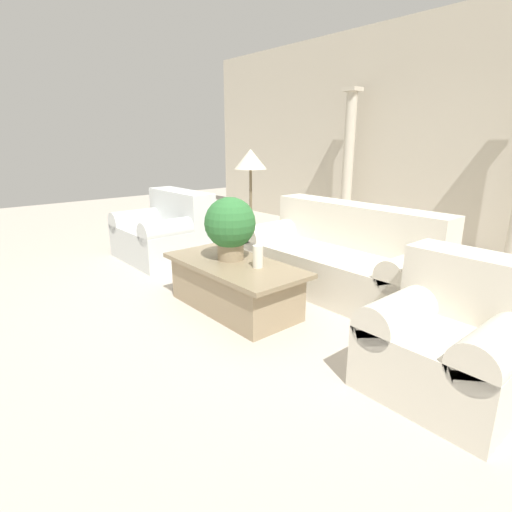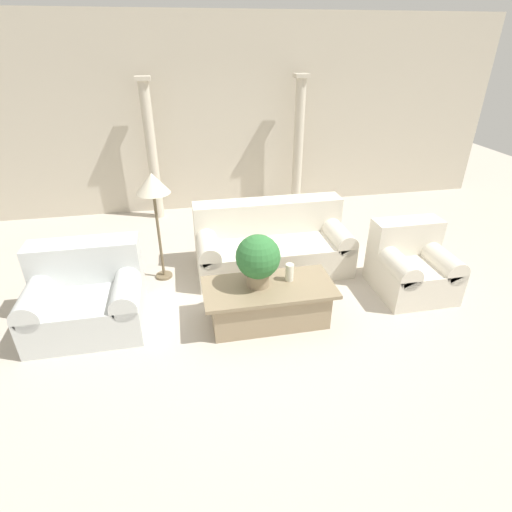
% 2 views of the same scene
% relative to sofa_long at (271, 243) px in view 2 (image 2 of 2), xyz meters
% --- Properties ---
extents(ground_plane, '(16.00, 16.00, 0.00)m').
position_rel_sofa_long_xyz_m(ground_plane, '(-0.31, -0.86, -0.35)').
color(ground_plane, '#BCB2A3').
extents(wall_back, '(10.00, 0.06, 3.20)m').
position_rel_sofa_long_xyz_m(wall_back, '(-0.31, 2.43, 1.25)').
color(wall_back, beige).
rests_on(wall_back, ground_plane).
extents(sofa_long, '(2.03, 0.96, 0.87)m').
position_rel_sofa_long_xyz_m(sofa_long, '(0.00, 0.00, 0.00)').
color(sofa_long, beige).
rests_on(sofa_long, ground_plane).
extents(loveseat, '(1.17, 0.96, 0.87)m').
position_rel_sofa_long_xyz_m(loveseat, '(-2.25, -0.84, 0.01)').
color(loveseat, silver).
rests_on(loveseat, ground_plane).
extents(coffee_table, '(1.42, 0.68, 0.45)m').
position_rel_sofa_long_xyz_m(coffee_table, '(-0.30, -1.19, -0.12)').
color(coffee_table, '#998466').
rests_on(coffee_table, ground_plane).
extents(potted_plant, '(0.47, 0.47, 0.58)m').
position_rel_sofa_long_xyz_m(potted_plant, '(-0.41, -1.14, 0.43)').
color(potted_plant, '#937F60').
rests_on(potted_plant, coffee_table).
extents(pillar_candle, '(0.09, 0.09, 0.20)m').
position_rel_sofa_long_xyz_m(pillar_candle, '(-0.06, -1.11, 0.20)').
color(pillar_candle, silver).
rests_on(pillar_candle, coffee_table).
extents(floor_lamp, '(0.41, 0.41, 1.42)m').
position_rel_sofa_long_xyz_m(floor_lamp, '(-1.47, -0.02, 0.88)').
color(floor_lamp, brown).
rests_on(floor_lamp, ground_plane).
extents(column_left, '(0.24, 0.24, 2.30)m').
position_rel_sofa_long_xyz_m(column_left, '(-1.56, 2.09, 0.83)').
color(column_left, beige).
rests_on(column_left, ground_plane).
extents(column_right, '(0.24, 0.24, 2.30)m').
position_rel_sofa_long_xyz_m(column_right, '(0.95, 2.09, 0.83)').
color(column_right, beige).
rests_on(column_right, ground_plane).
extents(armchair, '(0.86, 0.88, 0.84)m').
position_rel_sofa_long_xyz_m(armchair, '(1.57, -0.89, 0.00)').
color(armchair, beige).
rests_on(armchair, ground_plane).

